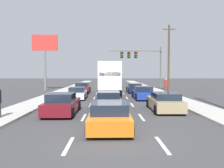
% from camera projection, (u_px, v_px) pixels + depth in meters
% --- Properties ---
extents(ground_plane, '(140.00, 140.00, 0.00)m').
position_uv_depth(ground_plane, '(110.00, 90.00, 34.20)').
color(ground_plane, '#3D3D3F').
extents(sidewalk_right, '(2.34, 80.00, 0.14)m').
position_uv_depth(sidewalk_right, '(158.00, 92.00, 29.33)').
color(sidewalk_right, '#B2AFA8').
rests_on(sidewalk_right, ground_plane).
extents(sidewalk_left, '(2.34, 80.00, 0.14)m').
position_uv_depth(sidewalk_left, '(61.00, 92.00, 29.09)').
color(sidewalk_left, '#B2AFA8').
rests_on(sidewalk_left, ground_plane).
extents(lane_markings, '(3.54, 52.00, 0.01)m').
position_uv_depth(lane_markings, '(110.00, 93.00, 27.97)').
color(lane_markings, silver).
rests_on(lane_markings, ground_plane).
extents(car_red, '(1.81, 4.54, 1.37)m').
position_uv_depth(car_red, '(82.00, 88.00, 28.34)').
color(car_red, red).
rests_on(car_red, ground_plane).
extents(car_white, '(1.86, 4.05, 1.20)m').
position_uv_depth(car_white, '(77.00, 94.00, 22.16)').
color(car_white, white).
rests_on(car_white, ground_plane).
extents(car_maroon, '(1.92, 4.10, 1.34)m').
position_uv_depth(car_maroon, '(62.00, 104.00, 14.06)').
color(car_maroon, maroon).
rests_on(car_maroon, ground_plane).
extents(box_truck, '(2.53, 8.37, 3.75)m').
position_uv_depth(box_truck, '(109.00, 77.00, 25.14)').
color(box_truck, white).
rests_on(box_truck, ground_plane).
extents(car_black, '(2.01, 4.24, 1.19)m').
position_uv_depth(car_black, '(109.00, 100.00, 16.86)').
color(car_black, black).
rests_on(car_black, ground_plane).
extents(car_orange, '(1.97, 4.45, 1.26)m').
position_uv_depth(car_orange, '(109.00, 116.00, 10.55)').
color(car_orange, orange).
rests_on(car_orange, ground_plane).
extents(car_navy, '(1.91, 4.13, 1.21)m').
position_uv_depth(car_navy, '(134.00, 88.00, 29.24)').
color(car_navy, '#141E4C').
rests_on(car_navy, ground_plane).
extents(car_blue, '(1.96, 4.28, 1.27)m').
position_uv_depth(car_blue, '(143.00, 93.00, 22.19)').
color(car_blue, '#1E389E').
rests_on(car_blue, ground_plane).
extents(car_tan, '(1.99, 4.13, 1.27)m').
position_uv_depth(car_tan, '(165.00, 102.00, 15.20)').
color(car_tan, tan).
rests_on(car_tan, ground_plane).
extents(traffic_signal_mast, '(8.01, 0.69, 6.66)m').
position_uv_depth(traffic_signal_mast, '(137.00, 58.00, 34.07)').
color(traffic_signal_mast, '#595B56').
rests_on(traffic_signal_mast, ground_plane).
extents(utility_pole_mid, '(1.80, 0.28, 9.41)m').
position_uv_depth(utility_pole_mid, '(169.00, 57.00, 31.56)').
color(utility_pole_mid, brown).
rests_on(utility_pole_mid, ground_plane).
extents(roadside_billboard, '(3.79, 0.36, 8.24)m').
position_uv_depth(roadside_billboard, '(45.00, 51.00, 32.74)').
color(roadside_billboard, slate).
rests_on(roadside_billboard, ground_plane).
extents(pedestrian_mid_block, '(0.38, 0.38, 1.82)m').
position_uv_depth(pedestrian_mid_block, '(166.00, 86.00, 25.99)').
color(pedestrian_mid_block, '#3F3F42').
rests_on(pedestrian_mid_block, sidewalk_right).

